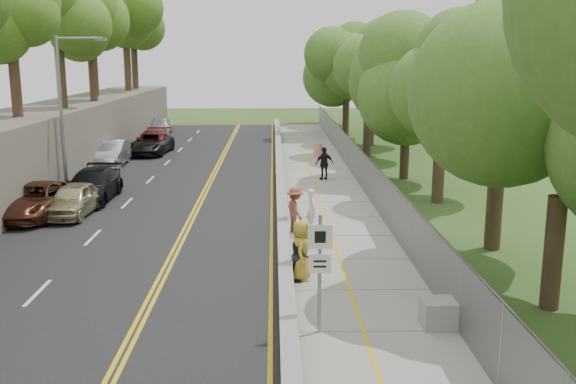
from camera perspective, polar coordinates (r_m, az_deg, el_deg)
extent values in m
plane|color=#33511E|center=(19.63, -0.94, -8.89)|extent=(140.00, 140.00, 0.00)
cube|color=black|center=(34.47, -10.12, 0.13)|extent=(11.20, 66.00, 0.04)
cube|color=gray|center=(34.17, 3.17, 0.20)|extent=(4.20, 66.00, 0.05)
cube|color=#BFE034|center=(34.01, -0.69, 0.63)|extent=(0.42, 66.00, 0.60)
cube|color=#595147|center=(36.28, -23.00, 3.12)|extent=(5.00, 66.00, 4.00)
cube|color=slate|center=(34.21, 6.70, 1.81)|extent=(0.04, 66.00, 2.00)
cylinder|color=gray|center=(34.17, -19.49, 6.28)|extent=(0.18, 0.18, 8.00)
cylinder|color=gray|center=(33.72, -18.13, 12.87)|extent=(2.30, 0.13, 0.13)
cube|color=gray|center=(33.43, -16.31, 12.90)|extent=(0.50, 0.22, 0.14)
cylinder|color=gray|center=(16.30, 2.83, -7.35)|extent=(0.09, 0.09, 3.10)
cube|color=white|center=(15.97, 2.88, -4.00)|extent=(0.62, 0.04, 0.62)
cube|color=white|center=(16.18, 2.85, -6.38)|extent=(0.56, 0.04, 0.50)
cylinder|color=#F73C02|center=(44.92, 2.68, 3.71)|extent=(0.60, 0.60, 0.98)
cube|color=gray|center=(17.52, 13.56, -10.43)|extent=(1.10, 0.83, 0.72)
imported|color=#5A2B1D|center=(30.32, -21.54, -0.69)|extent=(2.80, 5.47, 1.48)
imported|color=black|center=(32.83, -17.01, 0.59)|extent=(2.17, 5.27, 1.53)
imported|color=tan|center=(29.98, -18.54, -0.65)|extent=(1.95, 4.32, 1.44)
imported|color=#A0A2A7|center=(42.70, -15.48, 3.30)|extent=(1.98, 5.09, 1.65)
imported|color=black|center=(47.50, -12.12, 4.22)|extent=(2.89, 5.58, 1.51)
imported|color=maroon|center=(48.59, -11.88, 4.46)|extent=(2.34, 5.56, 1.60)
imported|color=silver|center=(59.25, -11.29, 5.79)|extent=(2.19, 4.76, 1.58)
imported|color=gold|center=(20.26, 1.16, -5.19)|extent=(0.72, 1.00, 1.92)
imported|color=white|center=(26.17, 2.13, -1.51)|extent=(0.51, 0.67, 1.68)
imported|color=black|center=(20.31, 1.16, -5.59)|extent=(0.73, 0.88, 1.62)
imported|color=brown|center=(25.58, 0.64, -1.61)|extent=(1.03, 1.36, 1.86)
imported|color=black|center=(36.68, 3.25, 2.55)|extent=(1.20, 0.83, 1.89)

